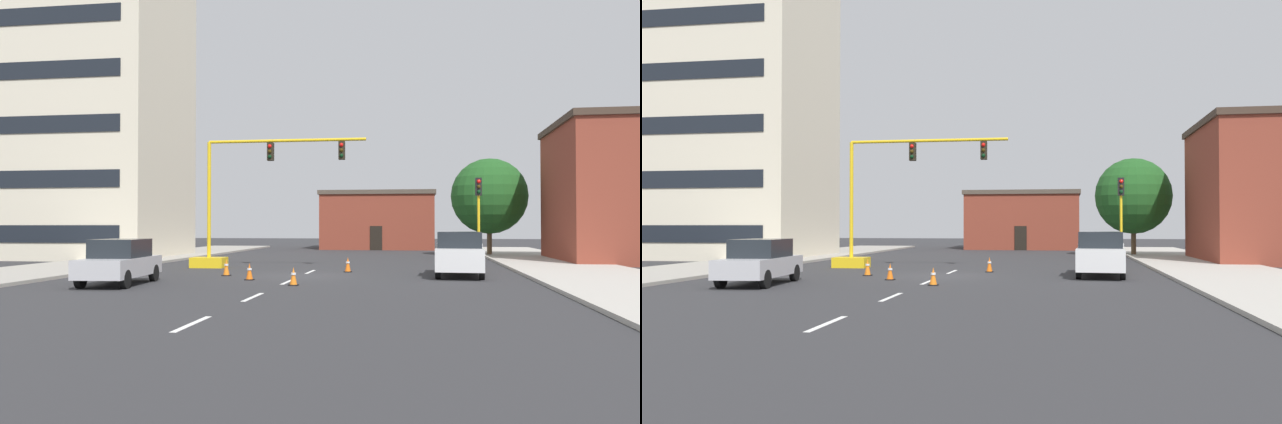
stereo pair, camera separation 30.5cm
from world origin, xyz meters
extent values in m
plane|color=#2D2D30|center=(0.00, 0.00, 0.00)|extent=(160.00, 160.00, 0.00)
cube|color=#9E998E|center=(-12.84, 8.00, 0.07)|extent=(6.00, 56.00, 0.14)
cube|color=#B2ADA3|center=(12.84, 8.00, 0.07)|extent=(6.00, 56.00, 0.14)
cube|color=silver|center=(0.00, -14.00, 0.00)|extent=(0.16, 2.40, 0.01)
cube|color=silver|center=(0.00, -8.50, 0.00)|extent=(0.16, 2.40, 0.01)
cube|color=silver|center=(0.00, -3.00, 0.00)|extent=(0.16, 2.40, 0.01)
cube|color=silver|center=(0.00, 2.50, 0.00)|extent=(0.16, 2.40, 0.01)
cube|color=beige|center=(-18.28, 13.86, 10.35)|extent=(12.99, 10.30, 20.71)
cube|color=black|center=(-18.28, 8.68, 1.73)|extent=(10.65, 0.06, 1.10)
cube|color=black|center=(-18.28, 8.68, 5.18)|extent=(10.65, 0.06, 1.10)
cube|color=black|center=(-18.28, 8.68, 8.63)|extent=(10.65, 0.06, 1.10)
cube|color=black|center=(-18.28, 8.68, 12.08)|extent=(10.65, 0.06, 1.10)
cube|color=black|center=(-18.28, 8.68, 15.53)|extent=(10.65, 0.06, 1.10)
cube|color=brown|center=(1.49, 33.90, 2.56)|extent=(10.49, 8.40, 5.12)
cube|color=#4C4238|center=(1.49, 33.90, 5.32)|extent=(10.79, 8.70, 0.40)
cube|color=black|center=(1.49, 29.67, 1.10)|extent=(1.10, 0.06, 2.20)
cube|color=yellow|center=(-5.91, 4.77, 0.28)|extent=(1.80, 1.20, 0.55)
cylinder|color=yellow|center=(-5.91, 4.77, 3.65)|extent=(0.20, 0.20, 6.20)
cylinder|color=yellow|center=(-1.68, 4.77, 6.75)|extent=(8.46, 0.16, 0.16)
cube|color=black|center=(-2.53, 4.77, 6.18)|extent=(0.32, 0.36, 0.95)
sphere|color=red|center=(-2.53, 4.58, 6.45)|extent=(0.20, 0.20, 0.20)
sphere|color=#38280A|center=(-2.53, 4.58, 6.17)|extent=(0.20, 0.20, 0.20)
sphere|color=black|center=(-2.53, 4.58, 5.89)|extent=(0.20, 0.20, 0.20)
cube|color=black|center=(1.28, 4.77, 6.18)|extent=(0.32, 0.36, 0.95)
sphere|color=red|center=(1.28, 4.58, 6.45)|extent=(0.20, 0.20, 0.20)
sphere|color=#38280A|center=(1.28, 4.58, 6.17)|extent=(0.20, 0.20, 0.20)
sphere|color=black|center=(1.28, 4.58, 5.89)|extent=(0.20, 0.20, 0.20)
cylinder|color=yellow|center=(8.39, 6.61, 2.40)|extent=(0.14, 0.14, 4.80)
cube|color=black|center=(8.39, 6.61, 4.33)|extent=(0.32, 0.36, 0.95)
sphere|color=red|center=(8.39, 6.42, 4.60)|extent=(0.20, 0.20, 0.20)
sphere|color=#38280A|center=(8.39, 6.42, 4.32)|extent=(0.20, 0.20, 0.20)
sphere|color=black|center=(8.39, 6.42, 4.04)|extent=(0.20, 0.20, 0.20)
cylinder|color=brown|center=(10.42, 19.97, 1.17)|extent=(0.36, 0.36, 2.33)
sphere|color=#1E511E|center=(10.42, 19.97, 4.42)|extent=(5.56, 5.56, 5.56)
cube|color=white|center=(7.02, 1.02, 0.81)|extent=(2.33, 5.51, 0.95)
cube|color=#1E2328|center=(6.97, 0.12, 1.64)|extent=(1.95, 1.91, 0.70)
cube|color=white|center=(7.10, 2.21, 1.37)|extent=(2.17, 2.93, 0.16)
cylinder|color=black|center=(7.81, -0.87, 0.34)|extent=(0.26, 0.69, 0.68)
cylinder|color=black|center=(6.01, -0.76, 0.34)|extent=(0.26, 0.69, 0.68)
cylinder|color=black|center=(8.04, 2.80, 0.34)|extent=(0.26, 0.69, 0.68)
cylinder|color=black|center=(6.24, 2.91, 0.34)|extent=(0.26, 0.69, 0.68)
cube|color=#B7B7BC|center=(-6.12, -5.19, 0.69)|extent=(2.19, 4.63, 0.70)
cube|color=#1E2328|center=(-6.13, -5.09, 1.39)|extent=(1.88, 2.43, 0.70)
cylinder|color=black|center=(-7.06, -3.73, 0.34)|extent=(0.27, 0.70, 0.68)
cylinder|color=black|center=(-5.42, -3.60, 0.34)|extent=(0.27, 0.70, 0.68)
cylinder|color=black|center=(-6.83, -6.78, 0.34)|extent=(0.27, 0.70, 0.68)
cylinder|color=black|center=(-5.18, -6.65, 0.34)|extent=(0.27, 0.70, 0.68)
cube|color=black|center=(0.53, -4.52, 0.02)|extent=(0.36, 0.36, 0.04)
cone|color=orange|center=(0.53, -4.52, 0.36)|extent=(0.28, 0.28, 0.65)
cylinder|color=white|center=(0.53, -4.52, 0.44)|extent=(0.19, 0.19, 0.08)
cube|color=black|center=(-3.34, -0.44, 0.02)|extent=(0.36, 0.36, 0.04)
cone|color=orange|center=(-3.34, -0.44, 0.41)|extent=(0.28, 0.28, 0.73)
cylinder|color=white|center=(-3.34, -0.44, 0.49)|extent=(0.19, 0.19, 0.08)
cube|color=black|center=(1.83, 2.58, 0.02)|extent=(0.36, 0.36, 0.04)
cone|color=orange|center=(1.83, 2.58, 0.39)|extent=(0.28, 0.28, 0.70)
cylinder|color=white|center=(1.83, 2.58, 0.47)|extent=(0.19, 0.19, 0.08)
cube|color=black|center=(-1.73, -2.45, 0.02)|extent=(0.36, 0.36, 0.04)
cone|color=orange|center=(-1.73, -2.45, 0.37)|extent=(0.28, 0.28, 0.66)
cylinder|color=white|center=(-1.73, -2.45, 0.45)|extent=(0.19, 0.19, 0.08)
camera|label=1|loc=(5.12, -28.05, 2.28)|focal=35.66mm
camera|label=2|loc=(5.42, -28.01, 2.28)|focal=35.66mm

